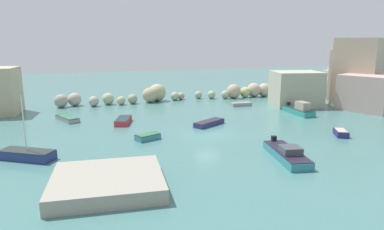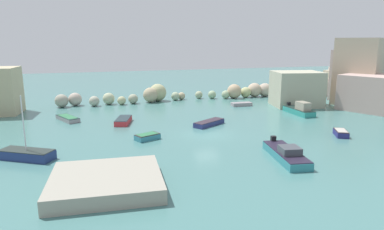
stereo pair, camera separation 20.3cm
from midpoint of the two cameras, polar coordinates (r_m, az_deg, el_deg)
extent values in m
plane|color=#447673|center=(36.03, 2.31, -3.22)|extent=(160.00, 160.00, 0.00)
cube|color=tan|center=(68.14, 21.85, 4.53)|extent=(6.08, 5.91, 2.99)
cube|color=#B29C99|center=(64.00, 25.72, 6.10)|extent=(10.92, 9.97, 8.18)
cube|color=tan|center=(58.97, 25.76, 6.59)|extent=(9.15, 8.88, 10.06)
cube|color=#AFAD92|center=(53.70, 16.84, 4.20)|extent=(7.70, 6.57, 5.15)
cube|color=#BBA090|center=(67.30, 23.81, 5.07)|extent=(7.76, 9.50, 4.81)
cube|color=#B7A896|center=(68.26, 21.19, 4.45)|extent=(9.09, 9.88, 2.65)
cube|color=#BC9D93|center=(54.78, 27.39, 3.40)|extent=(9.35, 9.03, 4.96)
cube|color=#B5A98D|center=(67.87, 23.86, 4.96)|extent=(6.65, 5.78, 4.44)
sphere|color=#A29F8D|center=(53.91, -21.10, 2.21)|extent=(1.94, 1.94, 1.94)
sphere|color=#B6A898|center=(54.57, -19.08, 2.48)|extent=(1.96, 1.96, 1.96)
sphere|color=#ACAE98|center=(53.31, -16.17, 2.21)|extent=(1.53, 1.53, 1.53)
sphere|color=#B3BB94|center=(54.26, -13.90, 2.65)|extent=(1.80, 1.80, 1.80)
sphere|color=#B7B889|center=(53.56, -11.84, 2.37)|extent=(1.31, 1.31, 1.31)
sphere|color=#A1A488|center=(54.18, -9.97, 2.66)|extent=(1.51, 1.51, 1.51)
sphere|color=tan|center=(54.94, -7.12, 3.33)|extent=(2.36, 2.36, 2.36)
sphere|color=tan|center=(55.97, -5.92, 3.75)|extent=(2.80, 2.80, 2.80)
sphere|color=#A4B591|center=(56.48, -2.98, 3.15)|extent=(1.38, 1.38, 1.38)
sphere|color=tan|center=(57.23, -1.95, 3.20)|extent=(1.23, 1.23, 1.23)
sphere|color=#A2AC86|center=(58.22, 0.97, 3.39)|extent=(1.28, 1.28, 1.28)
sphere|color=#9FB98E|center=(58.21, 3.17, 3.41)|extent=(1.36, 1.36, 1.36)
sphere|color=#9EB089|center=(58.41, 5.44, 3.42)|extent=(1.39, 1.39, 1.39)
sphere|color=tan|center=(58.89, 6.86, 3.96)|extent=(2.41, 2.41, 2.41)
sphere|color=#B5B980|center=(60.09, 8.74, 3.78)|extent=(1.81, 1.81, 1.81)
sphere|color=tan|center=(61.00, 10.17, 4.15)|extent=(2.43, 2.43, 2.43)
sphere|color=#B7A490|center=(61.69, 11.85, 4.13)|extent=(2.34, 2.34, 2.34)
cube|color=gray|center=(23.71, -14.11, -10.73)|extent=(7.66, 7.03, 0.98)
cube|color=gray|center=(44.72, -20.17, -0.61)|extent=(3.01, 4.32, 0.46)
cube|color=#1C3232|center=(44.66, -20.19, -0.28)|extent=(2.95, 4.23, 0.06)
cube|color=#2D7047|center=(44.66, -20.19, -0.27)|extent=(2.56, 3.67, 0.08)
cube|color=navy|center=(38.55, 23.42, -2.79)|extent=(2.03, 2.52, 0.54)
cube|color=#2D2427|center=(38.48, 23.46, -2.36)|extent=(1.99, 2.47, 0.06)
cube|color=#ADA89E|center=(38.48, 23.46, -2.34)|extent=(1.73, 2.14, 0.08)
cube|color=teal|center=(29.68, 15.27, -6.43)|extent=(2.90, 6.44, 0.63)
cube|color=#231D2F|center=(29.57, 15.30, -5.80)|extent=(2.84, 6.31, 0.06)
cube|color=#3F444C|center=(28.85, 15.90, -5.68)|extent=(1.77, 1.80, 0.64)
cube|color=black|center=(32.13, 13.30, -3.84)|extent=(0.49, 0.43, 0.50)
cube|color=navy|center=(39.73, 2.73, -1.37)|extent=(4.27, 3.30, 0.52)
cube|color=#322731|center=(39.67, 2.73, -0.96)|extent=(4.19, 3.23, 0.06)
cube|color=gray|center=(52.16, 8.08, 1.80)|extent=(3.07, 1.28, 0.52)
cube|color=teal|center=(34.29, -7.56, -3.69)|extent=(2.67, 2.10, 0.50)
cube|color=#302B2A|center=(34.21, -7.57, -3.23)|extent=(2.62, 2.05, 0.06)
cube|color=#2D7047|center=(34.21, -7.57, -3.22)|extent=(2.27, 1.78, 0.08)
cube|color=navy|center=(31.54, -25.94, -6.04)|extent=(4.72, 3.72, 0.75)
cube|color=#252F2C|center=(31.43, -26.01, -5.33)|extent=(4.62, 3.64, 0.06)
cylinder|color=silver|center=(30.87, -26.40, -1.31)|extent=(0.10, 0.10, 4.60)
cube|color=teal|center=(48.02, 17.18, 0.59)|extent=(1.72, 5.22, 0.70)
cube|color=#1C2C28|center=(47.95, 17.21, 1.03)|extent=(1.69, 5.12, 0.06)
cube|color=#9E937F|center=(47.14, 17.85, 1.44)|extent=(1.19, 1.97, 1.08)
cube|color=black|center=(49.92, 15.65, 1.81)|extent=(0.44, 0.36, 0.50)
cube|color=red|center=(41.48, -11.52, -0.97)|extent=(2.48, 4.01, 0.59)
cube|color=#222F35|center=(41.41, -11.54, -0.54)|extent=(2.43, 3.93, 0.06)
camera|label=1|loc=(0.10, -90.14, -0.03)|focal=32.00mm
camera|label=2|loc=(0.10, 89.86, 0.03)|focal=32.00mm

